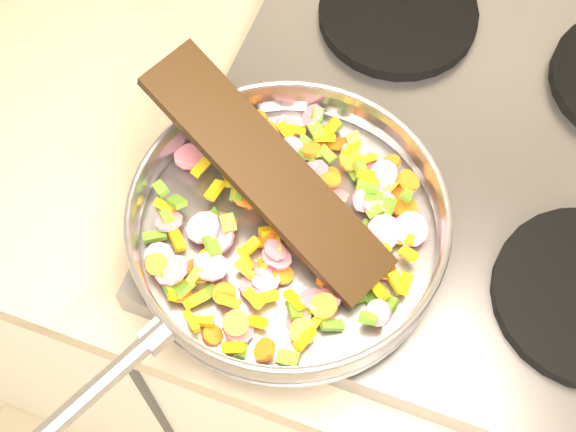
% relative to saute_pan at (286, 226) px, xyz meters
% --- Properties ---
extents(cooktop, '(0.60, 0.60, 0.04)m').
position_rel_saute_pan_xyz_m(cooktop, '(0.16, 0.19, -0.07)').
color(cooktop, '#939399').
rests_on(cooktop, counter_top).
extents(grate_fl, '(0.19, 0.19, 0.02)m').
position_rel_saute_pan_xyz_m(grate_fl, '(0.02, 0.05, -0.04)').
color(grate_fl, black).
rests_on(grate_fl, cooktop).
extents(grate_bl, '(0.19, 0.19, 0.02)m').
position_rel_saute_pan_xyz_m(grate_bl, '(0.02, 0.33, -0.04)').
color(grate_bl, black).
rests_on(grate_bl, cooktop).
extents(saute_pan, '(0.35, 0.49, 0.05)m').
position_rel_saute_pan_xyz_m(saute_pan, '(0.00, 0.00, 0.00)').
color(saute_pan, '#9E9EA5').
rests_on(saute_pan, grate_fl).
extents(vegetable_heap, '(0.29, 0.29, 0.04)m').
position_rel_saute_pan_xyz_m(vegetable_heap, '(-0.00, 0.01, -0.01)').
color(vegetable_heap, '#568D25').
rests_on(vegetable_heap, saute_pan).
extents(wooden_spatula, '(0.29, 0.17, 0.11)m').
position_rel_saute_pan_xyz_m(wooden_spatula, '(-0.03, 0.03, 0.04)').
color(wooden_spatula, black).
rests_on(wooden_spatula, saute_pan).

